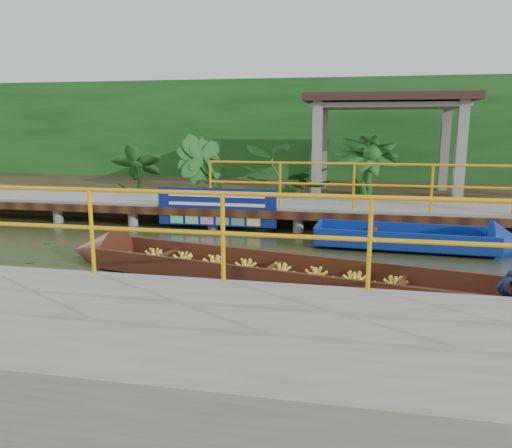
# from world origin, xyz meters

# --- Properties ---
(ground) EXTENTS (80.00, 80.00, 0.00)m
(ground) POSITION_xyz_m (0.00, 0.00, 0.00)
(ground) COLOR #2C3118
(ground) RESTS_ON ground
(land_strip) EXTENTS (30.00, 8.00, 0.45)m
(land_strip) POSITION_xyz_m (0.00, 7.50, 0.23)
(land_strip) COLOR #2E2617
(land_strip) RESTS_ON ground
(far_dock) EXTENTS (16.00, 2.06, 1.66)m
(far_dock) POSITION_xyz_m (0.02, 3.43, 0.48)
(far_dock) COLOR slate
(far_dock) RESTS_ON ground
(near_dock) EXTENTS (18.00, 2.40, 1.73)m
(near_dock) POSITION_xyz_m (1.00, -4.20, 0.30)
(near_dock) COLOR slate
(near_dock) RESTS_ON ground
(pavilion) EXTENTS (4.40, 3.00, 3.00)m
(pavilion) POSITION_xyz_m (3.00, 6.30, 2.82)
(pavilion) COLOR slate
(pavilion) RESTS_ON ground
(foliage_backdrop) EXTENTS (30.00, 0.80, 4.00)m
(foliage_backdrop) POSITION_xyz_m (0.00, 10.00, 2.00)
(foliage_backdrop) COLOR #154415
(foliage_backdrop) RESTS_ON ground
(vendor_boat) EXTENTS (9.70, 2.94, 2.13)m
(vendor_boat) POSITION_xyz_m (2.23, -1.30, 0.24)
(vendor_boat) COLOR #371C0F
(vendor_boat) RESTS_ON ground
(moored_blue_boat) EXTENTS (4.01, 1.27, 0.94)m
(moored_blue_boat) POSITION_xyz_m (4.15, 1.56, 0.17)
(moored_blue_boat) COLOR navy
(moored_blue_boat) RESTS_ON ground
(blue_banner) EXTENTS (2.77, 0.04, 0.87)m
(blue_banner) POSITION_xyz_m (-0.85, 2.48, 0.56)
(blue_banner) COLOR navy
(blue_banner) RESTS_ON ground
(tropical_plants) EXTENTS (14.02, 1.02, 1.28)m
(tropical_plants) POSITION_xyz_m (2.24, 5.30, 1.09)
(tropical_plants) COLOR #154415
(tropical_plants) RESTS_ON ground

